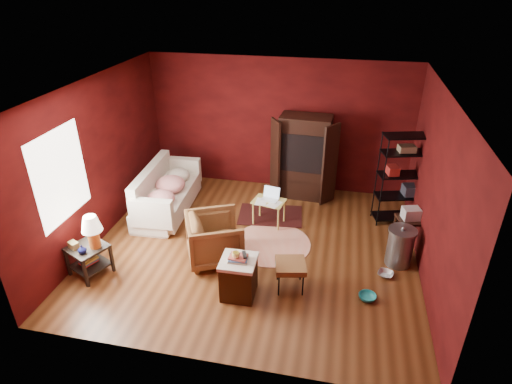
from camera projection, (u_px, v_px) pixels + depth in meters
The scene contains 18 objects.
room at pixel (251, 176), 6.83m from camera, with size 5.54×5.04×2.84m.
sofa at pixel (166, 194), 8.43m from camera, with size 1.94×0.57×0.76m, color silver.
armchair at pixel (215, 236), 7.01m from camera, with size 0.86×0.80×0.88m, color black.
pet_bowl_steel at pixel (386, 270), 6.75m from camera, with size 0.24×0.06×0.24m, color silver.
pet_bowl_turquoise at pixel (368, 292), 6.27m from camera, with size 0.26×0.08×0.26m, color teal.
vase at pixel (82, 249), 6.47m from camera, with size 0.13×0.14×0.13m, color #0D1145.
mug at pixel (236, 254), 6.05m from camera, with size 0.11×0.09×0.11m, color #F1DF75.
side_table at pixel (90, 240), 6.58m from camera, with size 0.70×0.70×1.05m.
sofa_cushions at pixel (166, 193), 8.41m from camera, with size 0.94×2.08×0.85m.
hamper at pixel (239, 277), 6.28m from camera, with size 0.52×0.52×0.72m.
footstool at pixel (290, 266), 6.38m from camera, with size 0.53×0.53×0.46m.
rug_round at pixel (271, 244), 7.59m from camera, with size 1.57×1.57×0.01m.
rug_oriental at pixel (270, 215), 8.43m from camera, with size 1.32×0.95×0.01m.
laptop_desk at pixel (269, 203), 7.99m from camera, with size 0.65×0.54×0.72m.
tv_armoire at pixel (304, 156), 8.77m from camera, with size 1.38×0.77×1.76m.
wire_shelving at pixel (403, 175), 7.85m from camera, with size 0.92×0.58×1.75m.
small_stand at pixel (410, 219), 7.21m from camera, with size 0.49×0.49×0.80m.
trash_can at pixel (400, 247), 6.94m from camera, with size 0.51×0.51×0.71m.
Camera 1 is at (1.31, -6.02, 4.37)m, focal length 30.00 mm.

